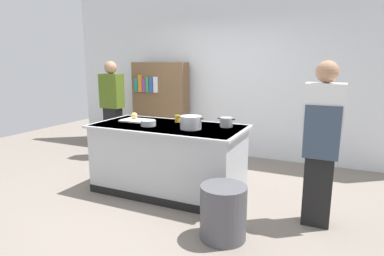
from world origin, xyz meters
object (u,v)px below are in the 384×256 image
object	(u,v)px
stock_pot	(191,122)
juice_cup	(177,119)
mixing_bowl	(148,123)
bookshelf	(160,107)
sauce_pan	(226,122)
onion	(134,116)
person_guest	(113,107)
trash_bin	(223,212)
person_chef	(322,141)

from	to	relation	value
stock_pot	juice_cup	xyz separation A→B (m)	(-0.35, 0.32, -0.03)
stock_pot	juice_cup	distance (m)	0.48
mixing_bowl	bookshelf	size ratio (longest dim) A/B	0.11
mixing_bowl	juice_cup	xyz separation A→B (m)	(0.22, 0.38, 0.01)
sauce_pan	mixing_bowl	size ratio (longest dim) A/B	1.17
onion	person_guest	xyz separation A→B (m)	(-1.09, 0.90, -0.05)
juice_cup	trash_bin	bearing A→B (deg)	-45.45
stock_pot	bookshelf	world-z (taller)	bookshelf
onion	person_guest	world-z (taller)	person_guest
juice_cup	person_chef	xyz separation A→B (m)	(1.85, -0.37, -0.04)
person_chef	sauce_pan	bearing A→B (deg)	61.46
sauce_pan	person_guest	xyz separation A→B (m)	(-2.42, 0.81, -0.05)
juice_cup	bookshelf	bearing A→B (deg)	127.12
bookshelf	person_guest	bearing A→B (deg)	-125.21
mixing_bowl	juice_cup	distance (m)	0.44
sauce_pan	person_chef	xyz separation A→B (m)	(1.14, -0.35, -0.05)
onion	mixing_bowl	bearing A→B (deg)	-33.65
sauce_pan	bookshelf	world-z (taller)	bookshelf
juice_cup	bookshelf	distance (m)	1.95
onion	mixing_bowl	size ratio (longest dim) A/B	0.47
onion	person_guest	bearing A→B (deg)	140.47
onion	sauce_pan	xyz separation A→B (m)	(1.33, 0.10, -0.01)
mixing_bowl	person_chef	size ratio (longest dim) A/B	0.11
mixing_bowl	person_guest	distance (m)	1.90
sauce_pan	person_guest	size ratio (longest dim) A/B	0.13
bookshelf	mixing_bowl	bearing A→B (deg)	-63.77
trash_bin	person_guest	size ratio (longest dim) A/B	0.31
onion	person_chef	bearing A→B (deg)	-5.95
person_chef	trash_bin	bearing A→B (deg)	119.01
stock_pot	trash_bin	distance (m)	1.23
trash_bin	person_guest	distance (m)	3.38
person_chef	person_guest	world-z (taller)	same
mixing_bowl	juice_cup	size ratio (longest dim) A/B	1.93
sauce_pan	trash_bin	distance (m)	1.29
juice_cup	person_guest	world-z (taller)	person_guest
sauce_pan	person_guest	world-z (taller)	person_guest
person_guest	stock_pot	bearing A→B (deg)	51.46
juice_cup	person_guest	distance (m)	1.89
bookshelf	onion	bearing A→B (deg)	-71.65
onion	mixing_bowl	distance (m)	0.48
stock_pot	trash_bin	bearing A→B (deg)	-46.76
sauce_pan	trash_bin	xyz separation A→B (m)	(0.34, -1.04, -0.69)
person_guest	bookshelf	xyz separation A→B (m)	(0.54, 0.77, -0.06)
stock_pot	sauce_pan	world-z (taller)	stock_pot
person_guest	mixing_bowl	bearing A→B (deg)	41.69
stock_pot	person_guest	world-z (taller)	person_guest
onion	person_chef	size ratio (longest dim) A/B	0.05
stock_pot	sauce_pan	size ratio (longest dim) A/B	1.44
mixing_bowl	person_chef	xyz separation A→B (m)	(2.07, 0.01, -0.02)
juice_cup	sauce_pan	bearing A→B (deg)	-1.53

